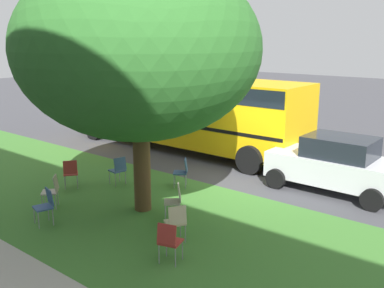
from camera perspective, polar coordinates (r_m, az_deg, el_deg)
The scene contains 13 objects.
ground at distance 13.36m, azimuth 5.07°, elevation -5.58°, with size 80.00×80.00×0.00m, color #424247.
grass_verge at distance 11.03m, azimuth -4.43°, elevation -9.85°, with size 48.00×6.00×0.01m, color #3D752D.
street_tree at distance 10.87m, azimuth -6.97°, elevation 12.06°, with size 5.94×5.94×6.31m.
chair_0 at distance 10.91m, azimuth -2.21°, elevation -7.16°, with size 0.59×0.59×0.88m.
chair_1 at distance 13.54m, azimuth -9.56°, elevation -3.16°, with size 0.48×0.48×0.88m.
chair_2 at distance 8.86m, azimuth -3.01°, elevation -12.33°, with size 0.52×0.52×0.88m.
chair_3 at distance 12.15m, azimuth -17.75°, elevation -5.62°, with size 0.59×0.59×0.88m.
chair_4 at distance 9.70m, azimuth -2.09°, elevation -9.91°, with size 0.57×0.57×0.88m.
chair_5 at distance 11.17m, azimuth -18.53°, elevation -7.39°, with size 0.51×0.52×0.88m.
chair_6 at distance 13.54m, azimuth -15.54°, elevation -3.48°, with size 0.58×0.58×0.88m.
chair_7 at distance 13.18m, azimuth -1.25°, elevation -3.43°, with size 0.58×0.58×0.88m.
parked_car at distance 13.39m, azimuth 18.15°, elevation -2.44°, with size 3.70×1.92×1.65m.
school_bus at distance 17.57m, azimuth -1.35°, elevation 5.06°, with size 10.40×2.80×2.88m.
Camera 1 is at (-6.99, 10.50, 4.41)m, focal length 40.94 mm.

